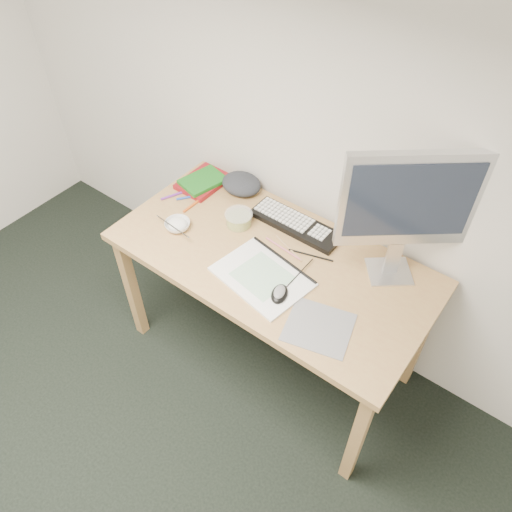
{
  "coord_description": "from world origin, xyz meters",
  "views": [
    {
      "loc": [
        1.05,
        0.21,
        2.3
      ],
      "look_at": [
        0.2,
        1.33,
        0.83
      ],
      "focal_mm": 35.0,
      "sensor_mm": 36.0,
      "label": 1
    }
  ],
  "objects": [
    {
      "name": "book_red",
      "position": [
        -0.36,
        1.63,
        0.76
      ],
      "size": [
        0.19,
        0.25,
        0.02
      ],
      "primitive_type": "cube",
      "rotation": [
        0.0,
        0.0,
        -0.01
      ],
      "color": "maroon",
      "rests_on": "desk"
    },
    {
      "name": "pencil_black",
      "position": [
        0.34,
        1.54,
        0.75
      ],
      "size": [
        0.19,
        0.06,
        0.01
      ],
      "primitive_type": "cylinder",
      "rotation": [
        0.0,
        1.57,
        0.29
      ],
      "color": "black",
      "rests_on": "desk"
    },
    {
      "name": "marker_blue",
      "position": [
        -0.34,
        1.51,
        0.76
      ],
      "size": [
        0.08,
        0.11,
        0.01
      ],
      "primitive_type": "cylinder",
      "rotation": [
        0.0,
        1.57,
        0.94
      ],
      "color": "#2043AF",
      "rests_on": "desk"
    },
    {
      "name": "chopsticks",
      "position": [
        -0.23,
        1.28,
        0.79
      ],
      "size": [
        0.21,
        0.03,
        0.02
      ],
      "primitive_type": "cylinder",
      "rotation": [
        0.0,
        1.57,
        -0.09
      ],
      "color": "silver",
      "rests_on": "rice_bowl"
    },
    {
      "name": "pencil_tan",
      "position": [
        0.24,
        1.52,
        0.75
      ],
      "size": [
        0.18,
        0.07,
        0.01
      ],
      "primitive_type": "cylinder",
      "rotation": [
        0.0,
        1.57,
        -0.33
      ],
      "color": "tan",
      "rests_on": "desk"
    },
    {
      "name": "fruit_tub",
      "position": [
        -0.03,
        1.51,
        0.78
      ],
      "size": [
        0.13,
        0.13,
        0.06
      ],
      "primitive_type": "cylinder",
      "rotation": [
        0.0,
        0.0,
        -0.01
      ],
      "color": "#BEC445",
      "rests_on": "desk"
    },
    {
      "name": "rice_bowl",
      "position": [
        -0.23,
        1.32,
        0.77
      ],
      "size": [
        0.13,
        0.13,
        0.04
      ],
      "primitive_type": "imported",
      "rotation": [
        0.0,
        0.0,
        0.11
      ],
      "color": "white",
      "rests_on": "desk"
    },
    {
      "name": "desk",
      "position": [
        0.21,
        1.43,
        0.67
      ],
      "size": [
        1.4,
        0.7,
        0.75
      ],
      "color": "tan",
      "rests_on": "ground"
    },
    {
      "name": "keyboard",
      "position": [
        0.19,
        1.65,
        0.76
      ],
      "size": [
        0.44,
        0.14,
        0.03
      ],
      "primitive_type": "cube",
      "rotation": [
        0.0,
        0.0,
        -0.01
      ],
      "color": "black",
      "rests_on": "desk"
    },
    {
      "name": "mousepad",
      "position": [
        0.57,
        1.24,
        0.75
      ],
      "size": [
        0.3,
        0.28,
        0.0
      ],
      "primitive_type": "cube",
      "rotation": [
        0.0,
        0.0,
        0.26
      ],
      "color": "slate",
      "rests_on": "desk"
    },
    {
      "name": "pencil_pink",
      "position": [
        0.23,
        1.5,
        0.75
      ],
      "size": [
        0.2,
        0.03,
        0.01
      ],
      "primitive_type": "cylinder",
      "rotation": [
        0.0,
        1.57,
        -0.1
      ],
      "color": "#CB657A",
      "rests_on": "desk"
    },
    {
      "name": "mouse",
      "position": [
        0.37,
        1.27,
        0.78
      ],
      "size": [
        0.1,
        0.12,
        0.04
      ],
      "primitive_type": "ellipsoid",
      "rotation": [
        0.0,
        0.0,
        0.34
      ],
      "color": "black",
      "rests_on": "sketchpad"
    },
    {
      "name": "marker_purple",
      "position": [
        -0.41,
        1.47,
        0.76
      ],
      "size": [
        0.06,
        0.12,
        0.01
      ],
      "primitive_type": "cylinder",
      "rotation": [
        0.0,
        1.57,
        1.15
      ],
      "color": "#6D2A9A",
      "rests_on": "desk"
    },
    {
      "name": "cloth_lump",
      "position": [
        -0.18,
        1.71,
        0.79
      ],
      "size": [
        0.18,
        0.15,
        0.07
      ],
      "primitive_type": "ellipsoid",
      "rotation": [
        0.0,
        0.0,
        0.07
      ],
      "color": "#23252A",
      "rests_on": "desk"
    },
    {
      "name": "monitor",
      "position": [
        0.66,
        1.65,
        1.12
      ],
      "size": [
        0.42,
        0.35,
        0.6
      ],
      "rotation": [
        0.0,
        0.0,
        0.68
      ],
      "color": "silver",
      "rests_on": "desk"
    },
    {
      "name": "sketchpad",
      "position": [
        0.25,
        1.31,
        0.76
      ],
      "size": [
        0.42,
        0.33,
        0.01
      ],
      "primitive_type": "cube",
      "rotation": [
        0.0,
        0.0,
        -0.17
      ],
      "color": "silver",
      "rests_on": "desk"
    },
    {
      "name": "marker_orange",
      "position": [
        -0.29,
        1.48,
        0.76
      ],
      "size": [
        0.02,
        0.13,
        0.01
      ],
      "primitive_type": "cylinder",
      "rotation": [
        0.0,
        1.57,
        1.55
      ],
      "color": "#CA5417",
      "rests_on": "desk"
    },
    {
      "name": "book_green",
      "position": [
        -0.35,
        1.62,
        0.78
      ],
      "size": [
        0.19,
        0.24,
        0.02
      ],
      "primitive_type": "cube",
      "rotation": [
        0.0,
        0.0,
        -0.23
      ],
      "color": "#19661A",
      "rests_on": "book_red"
    }
  ]
}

